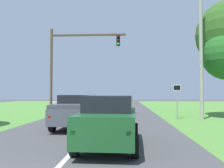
{
  "coord_description": "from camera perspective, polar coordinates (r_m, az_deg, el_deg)",
  "views": [
    {
      "loc": [
        1.86,
        -4.35,
        2.02
      ],
      "look_at": [
        0.82,
        13.07,
        2.65
      ],
      "focal_mm": 39.51,
      "sensor_mm": 36.0,
      "label": 1
    }
  ],
  "objects": [
    {
      "name": "crossing_suv_far",
      "position": [
        24.11,
        -8.44,
        -4.64
      ],
      "size": [
        4.82,
        2.26,
        1.77
      ],
      "color": "silver",
      "rests_on": "ground_plane"
    },
    {
      "name": "red_suv_near",
      "position": [
        9.37,
        -0.54,
        -8.22
      ],
      "size": [
        2.27,
        4.87,
        1.92
      ],
      "color": "#194C23",
      "rests_on": "ground_plane"
    },
    {
      "name": "pickup_truck_lead",
      "position": [
        14.5,
        -7.75,
        -6.19
      ],
      "size": [
        2.4,
        5.63,
        1.9
      ],
      "color": "#4C515B",
      "rests_on": "ground_plane"
    },
    {
      "name": "keep_moving_sign",
      "position": [
        19.74,
        14.8,
        -2.75
      ],
      "size": [
        0.6,
        0.09,
        2.76
      ],
      "color": "gray",
      "rests_on": "ground_plane"
    },
    {
      "name": "utility_pole_right",
      "position": [
        20.23,
        19.93,
        6.96
      ],
      "size": [
        0.28,
        0.28,
        10.3
      ],
      "primitive_type": "cylinder",
      "color": "#9E998E",
      "rests_on": "ground_plane"
    },
    {
      "name": "ground_plane",
      "position": [
        14.63,
        -3.98,
        -9.99
      ],
      "size": [
        120.0,
        120.0,
        0.0
      ],
      "primitive_type": "plane",
      "color": "#424244"
    },
    {
      "name": "traffic_light",
      "position": [
        22.64,
        -9.69,
        5.83
      ],
      "size": [
        6.87,
        0.4,
        7.83
      ],
      "color": "brown",
      "rests_on": "ground_plane"
    }
  ]
}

